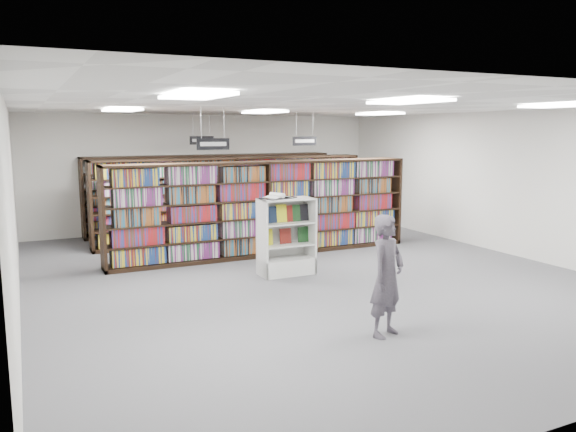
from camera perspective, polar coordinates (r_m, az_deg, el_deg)
name	(u,v)px	position (r m, az deg, el deg)	size (l,w,h in m)	color
floor	(306,275)	(10.88, 1.89, -6.04)	(12.00, 12.00, 0.00)	#4D4D52
ceiling	(307,107)	(10.53, 1.97, 11.04)	(10.00, 12.00, 0.10)	silver
wall_back	(209,172)	(16.13, -8.02, 4.46)	(10.00, 0.10, 3.20)	silver
wall_left	(12,209)	(9.40, -26.20, 0.67)	(0.10, 12.00, 3.20)	silver
wall_right	(502,182)	(13.64, 20.92, 3.21)	(0.10, 12.00, 3.20)	silver
bookshelf_row_near	(265,209)	(12.45, -2.35, 0.76)	(7.00, 0.60, 2.10)	black
bookshelf_row_mid	(234,199)	(14.30, -5.53, 1.75)	(7.00, 0.60, 2.10)	black
bookshelf_row_far	(213,192)	(15.89, -7.65, 2.41)	(7.00, 0.60, 2.10)	black
aisle_sign_left	(213,143)	(10.87, -7.62, 7.37)	(0.65, 0.02, 0.80)	#B2B2B7
aisle_sign_right	(305,140)	(13.88, 1.70, 7.71)	(0.65, 0.02, 0.80)	#B2B2B7
aisle_sign_center	(202,140)	(14.98, -8.76, 7.69)	(0.65, 0.02, 0.80)	#B2B2B7
troffer_front_left	(196,95)	(6.61, -9.32, 11.99)	(0.60, 1.20, 0.04)	white
troffer_front_center	(409,101)	(8.00, 12.19, 11.32)	(0.60, 1.20, 0.04)	white
troffer_front_right	(561,105)	(10.11, 25.97, 10.06)	(0.60, 1.20, 0.04)	white
troffer_back_left	(122,110)	(11.49, -16.52, 10.30)	(0.60, 1.20, 0.04)	white
troffer_back_center	(264,112)	(12.34, -2.41, 10.51)	(0.60, 1.20, 0.04)	white
troffer_back_right	(380,114)	(13.80, 9.29, 10.21)	(0.60, 1.20, 0.04)	white
endcap_display	(286,249)	(10.89, -0.24, -3.34)	(1.07, 0.54, 1.49)	silver
open_book	(278,197)	(10.69, -1.03, 1.97)	(0.75, 0.59, 0.13)	black
shopper	(387,276)	(7.70, 10.03, -6.02)	(0.61, 0.40, 1.66)	#524C57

